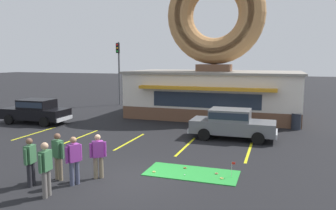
{
  "coord_description": "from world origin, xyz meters",
  "views": [
    {
      "loc": [
        5.03,
        -10.03,
        4.2
      ],
      "look_at": [
        -0.01,
        5.0,
        2.0
      ],
      "focal_mm": 35.0,
      "sensor_mm": 36.0,
      "label": 1
    }
  ],
  "objects_px": {
    "pedestrian_hooded_kid": "(74,158)",
    "pedestrian_leather_jacket_man": "(46,167)",
    "putting_flag_pin": "(233,166)",
    "car_black": "(36,110)",
    "golf_ball": "(185,175)",
    "traffic_light_pole": "(119,65)",
    "pedestrian_blue_sweater_man": "(98,154)",
    "pedestrian_clipboard_woman": "(58,154)",
    "pedestrian_beanie_man": "(30,160)",
    "car_grey": "(232,123)",
    "trash_bin": "(296,121)"
  },
  "relations": [
    {
      "from": "golf_ball",
      "to": "pedestrian_hooded_kid",
      "type": "xyz_separation_m",
      "value": [
        -3.3,
        -1.97,
        0.87
      ]
    },
    {
      "from": "pedestrian_clipboard_woman",
      "to": "trash_bin",
      "type": "bearing_deg",
      "value": 54.49
    },
    {
      "from": "pedestrian_hooded_kid",
      "to": "putting_flag_pin",
      "type": "bearing_deg",
      "value": 25.76
    },
    {
      "from": "pedestrian_blue_sweater_man",
      "to": "pedestrian_leather_jacket_man",
      "type": "xyz_separation_m",
      "value": [
        -0.68,
        -1.93,
        0.08
      ]
    },
    {
      "from": "pedestrian_hooded_kid",
      "to": "pedestrian_beanie_man",
      "type": "bearing_deg",
      "value": -156.78
    },
    {
      "from": "golf_ball",
      "to": "car_black",
      "type": "height_order",
      "value": "car_black"
    },
    {
      "from": "pedestrian_leather_jacket_man",
      "to": "pedestrian_clipboard_woman",
      "type": "bearing_deg",
      "value": 112.66
    },
    {
      "from": "car_grey",
      "to": "traffic_light_pole",
      "type": "relative_size",
      "value": 0.79
    },
    {
      "from": "pedestrian_leather_jacket_man",
      "to": "pedestrian_beanie_man",
      "type": "height_order",
      "value": "pedestrian_leather_jacket_man"
    },
    {
      "from": "car_black",
      "to": "pedestrian_beanie_man",
      "type": "distance_m",
      "value": 11.73
    },
    {
      "from": "pedestrian_blue_sweater_man",
      "to": "pedestrian_leather_jacket_man",
      "type": "relative_size",
      "value": 0.93
    },
    {
      "from": "putting_flag_pin",
      "to": "car_grey",
      "type": "bearing_deg",
      "value": 98.07
    },
    {
      "from": "putting_flag_pin",
      "to": "pedestrian_blue_sweater_man",
      "type": "height_order",
      "value": "pedestrian_blue_sweater_man"
    },
    {
      "from": "putting_flag_pin",
      "to": "traffic_light_pole",
      "type": "xyz_separation_m",
      "value": [
        -12.61,
        15.94,
        3.27
      ]
    },
    {
      "from": "pedestrian_clipboard_woman",
      "to": "pedestrian_beanie_man",
      "type": "xyz_separation_m",
      "value": [
        -0.51,
        -0.78,
        -0.02
      ]
    },
    {
      "from": "pedestrian_beanie_man",
      "to": "traffic_light_pole",
      "type": "xyz_separation_m",
      "value": [
        -6.33,
        18.9,
        2.8
      ]
    },
    {
      "from": "golf_ball",
      "to": "putting_flag_pin",
      "type": "bearing_deg",
      "value": 14.32
    },
    {
      "from": "golf_ball",
      "to": "pedestrian_clipboard_woman",
      "type": "xyz_separation_m",
      "value": [
        -4.1,
        -1.75,
        0.88
      ]
    },
    {
      "from": "car_black",
      "to": "traffic_light_pole",
      "type": "relative_size",
      "value": 0.79
    },
    {
      "from": "putting_flag_pin",
      "to": "car_grey",
      "type": "distance_m",
      "value": 5.95
    },
    {
      "from": "pedestrian_clipboard_woman",
      "to": "pedestrian_beanie_man",
      "type": "distance_m",
      "value": 0.93
    },
    {
      "from": "putting_flag_pin",
      "to": "pedestrian_beanie_man",
      "type": "xyz_separation_m",
      "value": [
        -6.28,
        -2.96,
        0.47
      ]
    },
    {
      "from": "car_grey",
      "to": "pedestrian_hooded_kid",
      "type": "bearing_deg",
      "value": -116.56
    },
    {
      "from": "putting_flag_pin",
      "to": "car_black",
      "type": "bearing_deg",
      "value": 156.12
    },
    {
      "from": "putting_flag_pin",
      "to": "pedestrian_blue_sweater_man",
      "type": "bearing_deg",
      "value": -160.72
    },
    {
      "from": "pedestrian_hooded_kid",
      "to": "pedestrian_leather_jacket_man",
      "type": "xyz_separation_m",
      "value": [
        -0.24,
        -1.11,
        0.04
      ]
    },
    {
      "from": "putting_flag_pin",
      "to": "trash_bin",
      "type": "height_order",
      "value": "trash_bin"
    },
    {
      "from": "car_black",
      "to": "pedestrian_clipboard_woman",
      "type": "height_order",
      "value": "pedestrian_clipboard_woman"
    },
    {
      "from": "putting_flag_pin",
      "to": "trash_bin",
      "type": "distance_m",
      "value": 9.83
    },
    {
      "from": "golf_ball",
      "to": "pedestrian_blue_sweater_man",
      "type": "height_order",
      "value": "pedestrian_blue_sweater_man"
    },
    {
      "from": "pedestrian_clipboard_woman",
      "to": "car_grey",
      "type": "bearing_deg",
      "value": 58.5
    },
    {
      "from": "pedestrian_leather_jacket_man",
      "to": "pedestrian_clipboard_woman",
      "type": "relative_size",
      "value": 1.03
    },
    {
      "from": "pedestrian_beanie_man",
      "to": "trash_bin",
      "type": "bearing_deg",
      "value": 54.64
    },
    {
      "from": "car_black",
      "to": "trash_bin",
      "type": "xyz_separation_m",
      "value": [
        16.3,
        3.41,
        -0.37
      ]
    },
    {
      "from": "car_black",
      "to": "pedestrian_leather_jacket_man",
      "type": "distance_m",
      "value": 12.84
    },
    {
      "from": "car_black",
      "to": "pedestrian_clipboard_woman",
      "type": "bearing_deg",
      "value": -46.02
    },
    {
      "from": "golf_ball",
      "to": "traffic_light_pole",
      "type": "relative_size",
      "value": 0.01
    },
    {
      "from": "car_black",
      "to": "traffic_light_pole",
      "type": "xyz_separation_m",
      "value": [
        1.13,
        9.85,
        2.84
      ]
    },
    {
      "from": "car_grey",
      "to": "trash_bin",
      "type": "bearing_deg",
      "value": 46.81
    },
    {
      "from": "putting_flag_pin",
      "to": "pedestrian_leather_jacket_man",
      "type": "height_order",
      "value": "pedestrian_leather_jacket_man"
    },
    {
      "from": "car_grey",
      "to": "car_black",
      "type": "xyz_separation_m",
      "value": [
        -12.91,
        0.21,
        0.0
      ]
    },
    {
      "from": "golf_ball",
      "to": "pedestrian_leather_jacket_man",
      "type": "relative_size",
      "value": 0.02
    },
    {
      "from": "golf_ball",
      "to": "pedestrian_leather_jacket_man",
      "type": "xyz_separation_m",
      "value": [
        -3.54,
        -3.09,
        0.91
      ]
    },
    {
      "from": "car_black",
      "to": "trash_bin",
      "type": "relative_size",
      "value": 4.72
    },
    {
      "from": "car_black",
      "to": "pedestrian_beanie_man",
      "type": "bearing_deg",
      "value": -50.45
    },
    {
      "from": "putting_flag_pin",
      "to": "car_black",
      "type": "height_order",
      "value": "car_black"
    },
    {
      "from": "golf_ball",
      "to": "pedestrian_clipboard_woman",
      "type": "relative_size",
      "value": 0.03
    },
    {
      "from": "car_black",
      "to": "pedestrian_clipboard_woman",
      "type": "distance_m",
      "value": 11.48
    },
    {
      "from": "car_grey",
      "to": "trash_bin",
      "type": "relative_size",
      "value": 4.68
    },
    {
      "from": "car_black",
      "to": "pedestrian_leather_jacket_man",
      "type": "height_order",
      "value": "pedestrian_leather_jacket_man"
    }
  ]
}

